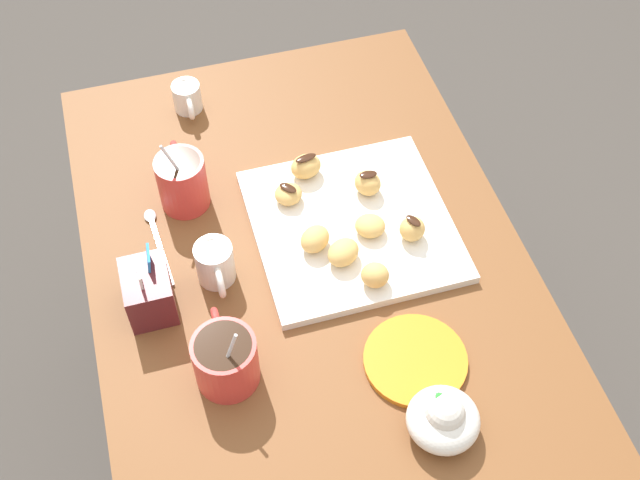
% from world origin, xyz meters
% --- Properties ---
extents(ground_plane, '(8.00, 8.00, 0.00)m').
position_xyz_m(ground_plane, '(0.00, 0.00, 0.00)').
color(ground_plane, '#423D38').
extents(dining_table, '(1.01, 0.69, 0.75)m').
position_xyz_m(dining_table, '(0.00, 0.00, 0.60)').
color(dining_table, brown).
rests_on(dining_table, ground_plane).
extents(pastry_plate_square, '(0.32, 0.32, 0.02)m').
position_xyz_m(pastry_plate_square, '(0.04, -0.09, 0.76)').
color(pastry_plate_square, white).
rests_on(pastry_plate_square, dining_table).
extents(coffee_mug_red_left, '(0.13, 0.09, 0.14)m').
position_xyz_m(coffee_mug_red_left, '(-0.17, 0.17, 0.80)').
color(coffee_mug_red_left, red).
rests_on(coffee_mug_red_left, dining_table).
extents(coffee_mug_red_right, '(0.12, 0.08, 0.15)m').
position_xyz_m(coffee_mug_red_right, '(0.17, 0.17, 0.81)').
color(coffee_mug_red_right, red).
rests_on(coffee_mug_red_right, dining_table).
extents(cream_pitcher_white, '(0.10, 0.06, 0.07)m').
position_xyz_m(cream_pitcher_white, '(0.00, 0.15, 0.79)').
color(cream_pitcher_white, white).
rests_on(cream_pitcher_white, dining_table).
extents(sugar_caddy, '(0.09, 0.07, 0.11)m').
position_xyz_m(sugar_caddy, '(-0.02, 0.25, 0.79)').
color(sugar_caddy, '#561E23').
rests_on(sugar_caddy, dining_table).
extents(ice_cream_bowl, '(0.10, 0.10, 0.08)m').
position_xyz_m(ice_cream_bowl, '(-0.33, -0.10, 0.79)').
color(ice_cream_bowl, white).
rests_on(ice_cream_bowl, dining_table).
extents(chocolate_sauce_pitcher, '(0.09, 0.05, 0.06)m').
position_xyz_m(chocolate_sauce_pitcher, '(0.40, 0.12, 0.78)').
color(chocolate_sauce_pitcher, white).
rests_on(chocolate_sauce_pitcher, dining_table).
extents(saucer_orange_left, '(0.15, 0.15, 0.01)m').
position_xyz_m(saucer_orange_left, '(-0.22, -0.10, 0.76)').
color(saucer_orange_left, orange).
rests_on(saucer_orange_left, dining_table).
extents(loose_spoon_near_saucer, '(0.16, 0.03, 0.01)m').
position_xyz_m(loose_spoon_near_saucer, '(0.11, 0.23, 0.76)').
color(loose_spoon_near_saucer, silver).
rests_on(loose_spoon_near_saucer, dining_table).
extents(beignet_0, '(0.06, 0.06, 0.03)m').
position_xyz_m(beignet_0, '(0.12, 0.00, 0.78)').
color(beignet_0, '#E5B260').
rests_on(beignet_0, pastry_plate_square).
extents(chocolate_drizzle_0, '(0.03, 0.03, 0.00)m').
position_xyz_m(chocolate_drizzle_0, '(0.12, 0.00, 0.80)').
color(chocolate_drizzle_0, '#381E11').
rests_on(chocolate_drizzle_0, beignet_0).
extents(beignet_1, '(0.07, 0.07, 0.04)m').
position_xyz_m(beignet_1, '(0.01, -0.02, 0.79)').
color(beignet_1, '#E5B260').
rests_on(beignet_1, pastry_plate_square).
extents(beignet_2, '(0.06, 0.06, 0.04)m').
position_xyz_m(beignet_2, '(-0.08, -0.09, 0.79)').
color(beignet_2, '#E5B260').
rests_on(beignet_2, pastry_plate_square).
extents(beignet_3, '(0.06, 0.06, 0.04)m').
position_xyz_m(beignet_3, '(-0.01, -0.17, 0.79)').
color(beignet_3, '#E5B260').
rests_on(beignet_3, pastry_plate_square).
extents(chocolate_drizzle_3, '(0.03, 0.03, 0.00)m').
position_xyz_m(chocolate_drizzle_3, '(-0.01, -0.17, 0.81)').
color(chocolate_drizzle_3, '#381E11').
rests_on(chocolate_drizzle_3, beignet_3).
extents(beignet_4, '(0.07, 0.07, 0.04)m').
position_xyz_m(beignet_4, '(-0.03, -0.05, 0.79)').
color(beignet_4, '#E5B260').
rests_on(beignet_4, pastry_plate_square).
extents(beignet_5, '(0.06, 0.06, 0.04)m').
position_xyz_m(beignet_5, '(0.16, -0.04, 0.79)').
color(beignet_5, '#E5B260').
rests_on(beignet_5, pastry_plate_square).
extents(chocolate_drizzle_5, '(0.02, 0.04, 0.00)m').
position_xyz_m(chocolate_drizzle_5, '(0.16, -0.04, 0.81)').
color(chocolate_drizzle_5, '#381E11').
rests_on(chocolate_drizzle_5, beignet_5).
extents(beignet_6, '(0.06, 0.05, 0.04)m').
position_xyz_m(beignet_6, '(0.10, -0.13, 0.79)').
color(beignet_6, '#E5B260').
rests_on(beignet_6, pastry_plate_square).
extents(chocolate_drizzle_6, '(0.02, 0.03, 0.00)m').
position_xyz_m(chocolate_drizzle_6, '(0.10, -0.13, 0.81)').
color(chocolate_drizzle_6, '#381E11').
rests_on(chocolate_drizzle_6, beignet_6).
extents(beignet_7, '(0.06, 0.06, 0.03)m').
position_xyz_m(beignet_7, '(0.01, -0.11, 0.78)').
color(beignet_7, '#E5B260').
rests_on(beignet_7, pastry_plate_square).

